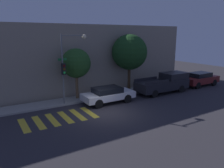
{
  "coord_description": "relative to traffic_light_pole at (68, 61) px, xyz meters",
  "views": [
    {
      "loc": [
        -7.64,
        -13.33,
        5.72
      ],
      "look_at": [
        1.8,
        2.1,
        1.6
      ],
      "focal_mm": 35.0,
      "sensor_mm": 36.0,
      "label": 1
    }
  ],
  "objects": [
    {
      "name": "sidewalk",
      "position": [
        1.55,
        0.79,
        -3.59
      ],
      "size": [
        26.0,
        1.94,
        0.14
      ],
      "primitive_type": "cube",
      "color": "gray",
      "rests_on": "ground"
    },
    {
      "name": "ground_plane",
      "position": [
        1.55,
        -3.37,
        -3.66
      ],
      "size": [
        60.0,
        60.0,
        0.0
      ],
      "primitive_type": "plane",
      "color": "#2D2B30"
    },
    {
      "name": "crosswalk",
      "position": [
        -1.79,
        -2.57,
        -3.66
      ],
      "size": [
        5.08,
        2.6,
        0.0
      ],
      "color": "gold",
      "rests_on": "ground"
    },
    {
      "name": "tree_near_corner",
      "position": [
        1.07,
        0.98,
        -0.4
      ],
      "size": [
        2.55,
        2.55,
        4.56
      ],
      "color": "brown",
      "rests_on": "ground"
    },
    {
      "name": "traffic_light_pole",
      "position": [
        0.0,
        0.0,
        0.0
      ],
      "size": [
        2.47,
        0.56,
        5.79
      ],
      "color": "slate",
      "rests_on": "ground"
    },
    {
      "name": "pickup_truck",
      "position": [
        9.55,
        -1.27,
        -2.69
      ],
      "size": [
        5.71,
        1.98,
        1.93
      ],
      "color": "black",
      "rests_on": "ground"
    },
    {
      "name": "building_row",
      "position": [
        1.55,
        5.16,
        -0.34
      ],
      "size": [
        26.0,
        6.0,
        6.65
      ],
      "primitive_type": "cube",
      "color": "gray",
      "rests_on": "ground"
    },
    {
      "name": "sedan_near_corner",
      "position": [
        2.95,
        -1.27,
        -2.92
      ],
      "size": [
        4.47,
        1.88,
        1.36
      ],
      "color": "silver",
      "rests_on": "ground"
    },
    {
      "name": "tree_midblock",
      "position": [
        6.76,
        0.98,
        0.32
      ],
      "size": [
        3.52,
        3.52,
        5.76
      ],
      "color": "#42301E",
      "rests_on": "ground"
    },
    {
      "name": "sedan_middle",
      "position": [
        15.06,
        -1.27,
        -2.84
      ],
      "size": [
        4.59,
        1.8,
        1.54
      ],
      "color": "maroon",
      "rests_on": "ground"
    }
  ]
}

